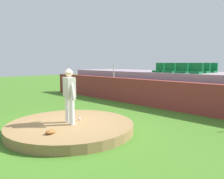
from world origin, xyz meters
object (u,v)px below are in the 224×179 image
(stadium_chair_4, at_px, (167,69))
(stadium_chair_8, at_px, (176,69))
(baseball, at_px, (80,119))
(stadium_chair_3, at_px, (197,70))
(stadium_chair_1, at_px, (170,70))
(stadium_chair_11, at_px, (212,69))
(stadium_chair_7, at_px, (204,70))
(stadium_chair_9, at_px, (187,69))
(stadium_chair_10, at_px, (199,69))
(pitcher, at_px, (69,92))
(stadium_chair_0, at_px, (159,69))
(stadium_chair_5, at_px, (179,69))
(stadium_chair_2, at_px, (182,70))
(fielding_glove, at_px, (50,132))
(stadium_chair_6, at_px, (191,70))

(stadium_chair_4, relative_size, stadium_chair_8, 1.00)
(baseball, height_order, stadium_chair_3, stadium_chair_3)
(stadium_chair_1, relative_size, stadium_chair_11, 1.00)
(stadium_chair_7, relative_size, stadium_chair_9, 1.00)
(stadium_chair_3, distance_m, stadium_chair_10, 1.86)
(stadium_chair_1, distance_m, stadium_chair_11, 2.25)
(stadium_chair_7, height_order, stadium_chair_11, same)
(stadium_chair_11, bearing_deg, pitcher, 82.83)
(stadium_chair_0, height_order, stadium_chair_5, same)
(stadium_chair_2, distance_m, stadium_chair_9, 1.90)
(stadium_chair_5, bearing_deg, stadium_chair_9, -91.94)
(stadium_chair_8, xyz_separation_m, stadium_chair_9, (0.69, -0.01, 0.00))
(stadium_chair_4, distance_m, stadium_chair_5, 0.71)
(fielding_glove, xyz_separation_m, stadium_chair_4, (-1.64, 8.16, 1.47))
(stadium_chair_3, bearing_deg, stadium_chair_11, -90.17)
(pitcher, distance_m, stadium_chair_6, 7.21)
(stadium_chair_2, distance_m, stadium_chair_5, 1.16)
(stadium_chair_2, relative_size, stadium_chair_9, 1.00)
(stadium_chair_7, bearing_deg, stadium_chair_4, -0.61)
(stadium_chair_7, bearing_deg, baseball, 80.69)
(stadium_chair_0, relative_size, stadium_chair_2, 1.00)
(fielding_glove, relative_size, stadium_chair_4, 0.60)
(stadium_chair_4, bearing_deg, baseball, 98.39)
(stadium_chair_4, bearing_deg, stadium_chair_2, 146.95)
(stadium_chair_2, relative_size, stadium_chair_4, 1.00)
(baseball, height_order, fielding_glove, fielding_glove)
(baseball, bearing_deg, stadium_chair_3, 79.16)
(stadium_chair_0, distance_m, stadium_chair_10, 2.22)
(stadium_chair_5, relative_size, stadium_chair_11, 1.00)
(stadium_chair_7, bearing_deg, pitcher, 82.21)
(stadium_chair_5, distance_m, stadium_chair_6, 0.70)
(pitcher, distance_m, stadium_chair_9, 8.09)
(stadium_chair_8, relative_size, stadium_chair_11, 1.00)
(pitcher, xyz_separation_m, stadium_chair_11, (1.01, 8.05, 0.53))
(stadium_chair_6, relative_size, stadium_chair_8, 1.00)
(stadium_chair_10, relative_size, stadium_chair_11, 1.00)
(stadium_chair_0, distance_m, stadium_chair_5, 1.12)
(stadium_chair_4, bearing_deg, stadium_chair_8, -93.54)
(stadium_chair_0, relative_size, stadium_chair_4, 1.00)
(stadium_chair_7, bearing_deg, stadium_chair_5, -1.36)
(pitcher, distance_m, stadium_chair_11, 8.13)
(fielding_glove, distance_m, stadium_chair_8, 9.29)
(stadium_chair_6, relative_size, stadium_chair_10, 1.00)
(stadium_chair_7, height_order, stadium_chair_8, same)
(stadium_chair_9, bearing_deg, fielding_glove, 95.69)
(stadium_chair_10, bearing_deg, baseball, 86.89)
(stadium_chair_0, relative_size, stadium_chair_11, 1.00)
(stadium_chair_6, bearing_deg, stadium_chair_4, -1.10)
(baseball, height_order, stadium_chair_7, stadium_chair_7)
(fielding_glove, xyz_separation_m, stadium_chair_1, (-0.93, 7.26, 1.47))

